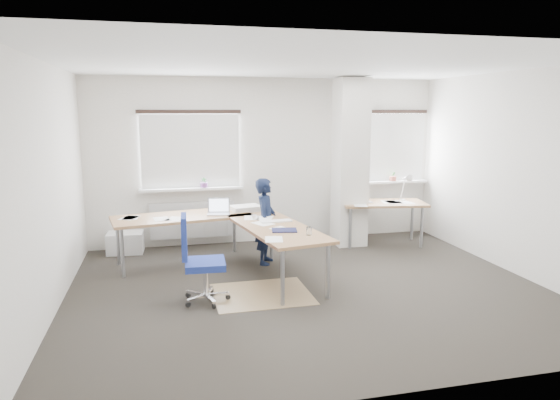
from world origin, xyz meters
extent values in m
plane|color=black|center=(0.00, 0.00, 0.00)|extent=(6.00, 6.00, 0.00)
cube|color=beige|center=(0.00, 2.50, 1.40)|extent=(6.00, 0.04, 2.80)
cube|color=beige|center=(0.00, -2.50, 1.40)|extent=(6.00, 0.04, 2.80)
cube|color=beige|center=(-3.00, 0.00, 1.40)|extent=(0.04, 5.00, 2.80)
cube|color=beige|center=(3.00, 0.00, 1.40)|extent=(0.04, 5.00, 2.80)
cube|color=white|center=(0.00, 0.00, 2.80)|extent=(6.00, 5.00, 0.04)
cube|color=beige|center=(1.30, 1.95, 1.39)|extent=(0.50, 0.50, 2.78)
cube|color=white|center=(-1.30, 2.47, 1.60)|extent=(1.60, 0.04, 1.20)
cube|color=white|center=(-1.30, 2.43, 1.60)|extent=(1.60, 0.02, 1.20)
cube|color=white|center=(-1.30, 2.40, 0.98)|extent=(1.70, 0.20, 0.04)
cube|color=white|center=(2.30, 2.47, 1.60)|extent=(1.20, 0.04, 1.20)
cube|color=white|center=(2.30, 2.43, 1.60)|extent=(1.20, 0.02, 1.20)
cube|color=white|center=(2.30, 2.40, 0.98)|extent=(1.30, 0.20, 0.04)
cube|color=silver|center=(-1.30, 2.42, 0.45)|extent=(1.40, 0.10, 0.60)
cylinder|color=#6E397E|center=(-1.10, 2.38, 1.04)|extent=(0.12, 0.12, 0.08)
imported|color=#27622B|center=(-1.10, 2.38, 1.08)|extent=(0.09, 0.06, 0.17)
cylinder|color=#99493A|center=(2.30, 2.38, 1.04)|extent=(0.12, 0.12, 0.08)
imported|color=#27622B|center=(2.30, 2.38, 1.08)|extent=(0.09, 0.07, 0.17)
cube|color=#90744E|center=(-0.62, -0.06, 0.00)|extent=(1.20, 1.02, 0.01)
cube|color=white|center=(-2.39, 2.25, 0.17)|extent=(0.58, 0.42, 0.33)
cube|color=brown|center=(-1.51, 1.47, 0.71)|extent=(2.11, 1.14, 0.04)
cube|color=brown|center=(-0.31, 0.46, 0.71)|extent=(1.14, 2.11, 0.04)
cylinder|color=gray|center=(-2.34, 1.02, 0.34)|extent=(0.05, 0.05, 0.69)
cylinder|color=gray|center=(-2.45, 1.61, 0.34)|extent=(0.05, 0.05, 0.69)
cylinder|color=gray|center=(-0.67, 1.92, 0.34)|extent=(0.05, 0.05, 0.69)
cylinder|color=gray|center=(-0.45, -0.48, 0.34)|extent=(0.05, 0.05, 0.69)
cylinder|color=gray|center=(0.14, -0.37, 0.34)|extent=(0.05, 0.05, 0.69)
cylinder|color=gray|center=(-0.17, 1.40, 0.34)|extent=(0.05, 0.05, 0.69)
cube|color=#B7B7BC|center=(-0.97, 1.43, 0.74)|extent=(0.37, 0.28, 0.01)
cube|color=#B7B7BC|center=(-0.95, 1.54, 0.85)|extent=(0.33, 0.10, 0.22)
cube|color=silver|center=(-0.95, 1.54, 0.85)|extent=(0.29, 0.08, 0.19)
cube|color=white|center=(-0.25, 0.74, 0.74)|extent=(0.45, 0.16, 0.02)
cube|color=#141537|center=(-0.26, 0.21, 0.74)|extent=(0.36, 0.30, 0.01)
cube|color=silver|center=(-0.53, 1.65, 0.77)|extent=(0.51, 0.41, 0.07)
imported|color=white|center=(-0.52, 0.97, 0.76)|extent=(0.09, 0.09, 0.07)
cylinder|color=silver|center=(-0.02, -0.08, 0.78)|extent=(0.07, 0.07, 0.10)
cube|color=brown|center=(1.85, 1.80, 0.71)|extent=(1.50, 0.93, 0.04)
cylinder|color=gray|center=(1.22, 1.66, 0.34)|extent=(0.05, 0.05, 0.69)
cylinder|color=gray|center=(2.40, 1.45, 0.34)|extent=(0.05, 0.05, 0.69)
cylinder|color=gray|center=(1.30, 2.15, 0.34)|extent=(0.05, 0.05, 0.69)
cylinder|color=gray|center=(2.49, 1.94, 0.34)|extent=(0.05, 0.05, 0.69)
cube|color=#B7B7BC|center=(1.48, 1.86, 0.74)|extent=(0.34, 0.24, 0.01)
cube|color=#B7B7BC|center=(1.48, 1.98, 0.85)|extent=(0.33, 0.05, 0.22)
cube|color=silver|center=(1.48, 1.98, 0.85)|extent=(0.29, 0.04, 0.19)
cylinder|color=silver|center=(2.24, 1.87, 0.74)|extent=(0.10, 0.10, 0.02)
cylinder|color=silver|center=(2.24, 1.87, 0.93)|extent=(0.02, 0.16, 0.38)
cylinder|color=silver|center=(2.24, 1.75, 1.15)|extent=(0.02, 0.29, 0.13)
cone|color=silver|center=(2.24, 1.61, 1.13)|extent=(0.14, 0.16, 0.17)
cube|color=navy|center=(-1.32, -0.14, 0.47)|extent=(0.49, 0.49, 0.08)
cube|color=navy|center=(-1.55, -0.12, 0.81)|extent=(0.08, 0.41, 0.51)
cylinder|color=silver|center=(-1.32, -0.14, 0.27)|extent=(0.06, 0.06, 0.34)
cylinder|color=black|center=(-1.05, -0.15, 0.04)|extent=(0.06, 0.03, 0.06)
cylinder|color=black|center=(-1.22, 0.11, 0.04)|extent=(0.05, 0.07, 0.06)
cylinder|color=black|center=(-1.52, 0.03, 0.04)|extent=(0.07, 0.06, 0.06)
cylinder|color=black|center=(-1.54, -0.28, 0.04)|extent=(0.07, 0.06, 0.06)
cylinder|color=black|center=(-1.25, -0.39, 0.04)|extent=(0.04, 0.07, 0.06)
imported|color=black|center=(-0.30, 1.20, 0.64)|extent=(0.46, 0.55, 1.28)
camera|label=1|loc=(-1.77, -5.87, 2.26)|focal=32.00mm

